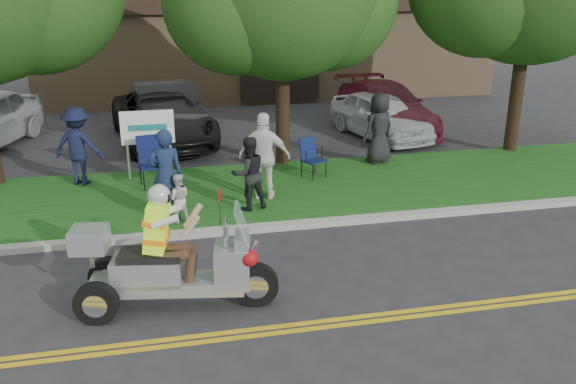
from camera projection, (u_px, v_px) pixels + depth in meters
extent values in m
plane|color=#28282B|center=(346.00, 303.00, 9.38)|extent=(120.00, 120.00, 0.00)
cube|color=gold|center=(358.00, 323.00, 8.85)|extent=(60.00, 0.10, 0.01)
cube|color=gold|center=(355.00, 317.00, 8.99)|extent=(60.00, 0.10, 0.01)
cube|color=#A8A89E|center=(301.00, 224.00, 12.16)|extent=(60.00, 0.25, 0.12)
cube|color=#184C14|center=(279.00, 189.00, 14.14)|extent=(60.00, 4.00, 0.10)
cube|color=#9E7F5B|center=(261.00, 40.00, 26.56)|extent=(18.00, 8.00, 4.00)
cube|color=black|center=(279.00, 4.00, 22.26)|extent=(18.00, 0.30, 0.60)
cylinder|color=#332114|center=(283.00, 86.00, 15.38)|extent=(0.36, 0.36, 4.20)
sphere|color=#224714|center=(234.00, 3.00, 14.27)|extent=(3.36, 3.36, 3.36)
cylinder|color=#332114|center=(520.00, 68.00, 16.40)|extent=(0.36, 0.36, 4.76)
cylinder|color=silver|center=(129.00, 161.00, 14.58)|extent=(0.06, 0.06, 1.10)
cylinder|color=silver|center=(171.00, 158.00, 14.78)|extent=(0.06, 0.06, 1.10)
cube|color=white|center=(147.00, 127.00, 14.41)|extent=(1.25, 0.06, 0.80)
cylinder|color=black|center=(256.00, 285.00, 9.23)|extent=(0.71, 0.27, 0.69)
cylinder|color=black|center=(96.00, 303.00, 8.76)|extent=(0.66, 0.28, 0.64)
cylinder|color=black|center=(110.00, 276.00, 9.53)|extent=(0.66, 0.28, 0.64)
cube|color=#AAADB3|center=(172.00, 284.00, 9.16)|extent=(2.24, 0.89, 0.21)
cube|color=#AAADB3|center=(148.00, 270.00, 9.07)|extent=(1.11, 0.70, 0.40)
cube|color=black|center=(150.00, 255.00, 8.99)|extent=(0.99, 0.63, 0.11)
cube|color=#AAADB3|center=(232.00, 265.00, 9.10)|extent=(0.60, 0.63, 0.63)
cube|color=silver|center=(242.00, 224.00, 8.88)|extent=(0.31, 0.56, 0.56)
cube|color=#AAADB3|center=(89.00, 239.00, 8.86)|extent=(0.59, 0.56, 0.34)
sphere|color=#B20C0F|center=(250.00, 257.00, 8.89)|extent=(0.25, 0.25, 0.25)
cube|color=#BEF91A|center=(157.00, 227.00, 8.84)|extent=(0.47, 0.52, 0.75)
sphere|color=silver|center=(159.00, 195.00, 8.67)|extent=(0.33, 0.33, 0.33)
cylinder|color=black|center=(144.00, 181.00, 13.81)|extent=(0.03, 0.03, 0.49)
cylinder|color=black|center=(167.00, 178.00, 14.00)|extent=(0.03, 0.03, 0.49)
cylinder|color=black|center=(141.00, 175.00, 14.24)|extent=(0.03, 0.03, 0.49)
cylinder|color=black|center=(163.00, 172.00, 14.42)|extent=(0.03, 0.03, 0.49)
cube|color=#0E1545|center=(153.00, 166.00, 14.03)|extent=(0.69, 0.65, 0.04)
cube|color=#0E1545|center=(150.00, 149.00, 14.15)|extent=(0.63, 0.28, 0.66)
cylinder|color=black|center=(313.00, 173.00, 14.52)|extent=(0.03, 0.03, 0.40)
cylinder|color=black|center=(326.00, 169.00, 14.79)|extent=(0.03, 0.03, 0.40)
cylinder|color=black|center=(302.00, 169.00, 14.80)|extent=(0.03, 0.03, 0.40)
cylinder|color=black|center=(315.00, 165.00, 15.07)|extent=(0.03, 0.03, 0.40)
cube|color=#0F1A47|center=(314.00, 161.00, 14.72)|extent=(0.66, 0.64, 0.04)
cube|color=#0F1A47|center=(308.00, 148.00, 14.79)|extent=(0.51, 0.37, 0.54)
imported|color=#1A2748|center=(166.00, 175.00, 11.99)|extent=(0.69, 0.46, 1.87)
imported|color=black|center=(249.00, 173.00, 12.61)|extent=(0.88, 0.76, 1.56)
imported|color=white|center=(264.00, 156.00, 13.16)|extent=(1.21, 0.81, 1.91)
imported|color=#141A39|center=(78.00, 146.00, 14.10)|extent=(1.35, 1.06, 1.83)
imported|color=black|center=(379.00, 128.00, 15.70)|extent=(1.05, 0.88, 1.82)
imported|color=silver|center=(178.00, 198.00, 11.99)|extent=(0.49, 0.38, 1.01)
imported|color=#2B2A2D|center=(167.00, 111.00, 18.63)|extent=(2.40, 5.12, 1.62)
imported|color=black|center=(163.00, 118.00, 18.01)|extent=(3.30, 5.65, 1.48)
imported|color=#551320|center=(385.00, 107.00, 19.51)|extent=(2.27, 5.17, 1.48)
imported|color=silver|center=(380.00, 115.00, 18.60)|extent=(2.48, 4.32, 1.38)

